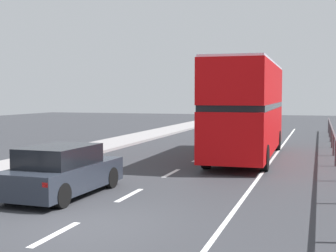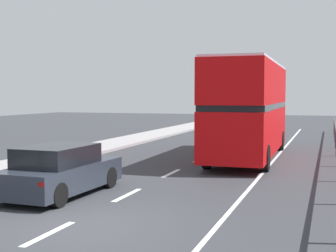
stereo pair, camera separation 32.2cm
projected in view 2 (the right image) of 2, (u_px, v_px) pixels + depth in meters
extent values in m
cube|color=#303237|center=(73.00, 224.00, 10.82)|extent=(73.79, 120.00, 0.10)
cube|color=silver|center=(49.00, 233.00, 9.91)|extent=(0.16, 1.88, 0.01)
cube|color=silver|center=(127.00, 195.00, 13.73)|extent=(0.16, 1.88, 0.01)
cube|color=silver|center=(171.00, 173.00, 17.54)|extent=(0.16, 1.88, 0.01)
cube|color=silver|center=(200.00, 159.00, 21.36)|extent=(0.16, 1.88, 0.01)
cube|color=silver|center=(219.00, 149.00, 25.17)|extent=(0.16, 1.88, 0.01)
cube|color=silver|center=(234.00, 142.00, 28.99)|extent=(0.16, 1.88, 0.01)
cube|color=silver|center=(245.00, 137.00, 32.81)|extent=(0.16, 1.88, 0.01)
cube|color=silver|center=(254.00, 132.00, 36.62)|extent=(0.16, 1.88, 0.01)
cube|color=silver|center=(265.00, 170.00, 18.32)|extent=(0.12, 46.00, 0.01)
cylinder|color=#4F4449|center=(336.00, 139.00, 25.72)|extent=(0.10, 0.10, 1.04)
cylinder|color=#4F4449|center=(335.00, 134.00, 29.03)|extent=(0.10, 0.10, 1.04)
cylinder|color=#4F4449|center=(335.00, 130.00, 32.34)|extent=(0.10, 0.10, 1.04)
cylinder|color=#4F4449|center=(334.00, 126.00, 35.65)|extent=(0.10, 0.10, 1.04)
cube|color=red|center=(249.00, 130.00, 21.56)|extent=(2.60, 10.28, 1.90)
cube|color=black|center=(249.00, 106.00, 21.49)|extent=(2.61, 9.87, 0.24)
cube|color=red|center=(250.00, 84.00, 21.43)|extent=(2.60, 10.28, 1.70)
cube|color=silver|center=(250.00, 64.00, 21.37)|extent=(2.54, 10.07, 0.10)
cube|color=black|center=(262.00, 122.00, 26.41)|extent=(2.19, 0.08, 1.33)
cube|color=yellow|center=(263.00, 78.00, 26.25)|extent=(1.46, 0.06, 0.28)
cylinder|color=black|center=(238.00, 139.00, 25.49)|extent=(0.30, 1.00, 1.00)
cylinder|color=black|center=(281.00, 141.00, 24.81)|extent=(0.30, 1.00, 1.00)
cylinder|color=black|center=(207.00, 156.00, 18.61)|extent=(0.30, 1.00, 1.00)
cylinder|color=black|center=(265.00, 158.00, 17.93)|extent=(0.30, 1.00, 1.00)
cube|color=#252B35|center=(62.00, 176.00, 13.76)|extent=(1.91, 4.25, 0.70)
cube|color=black|center=(57.00, 155.00, 13.52)|extent=(1.64, 2.36, 0.55)
cube|color=red|center=(42.00, 184.00, 11.54)|extent=(0.16, 0.07, 0.12)
cylinder|color=black|center=(64.00, 174.00, 15.36)|extent=(0.22, 0.65, 0.64)
cylinder|color=black|center=(109.00, 177.00, 14.79)|extent=(0.22, 0.65, 0.64)
cylinder|color=black|center=(6.00, 191.00, 12.75)|extent=(0.22, 0.65, 0.64)
cylinder|color=black|center=(58.00, 195.00, 12.18)|extent=(0.22, 0.65, 0.64)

